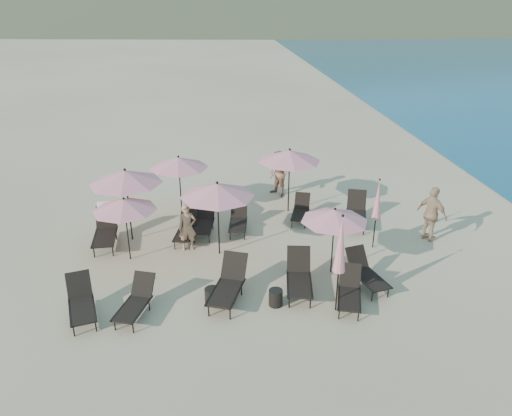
{
  "coord_description": "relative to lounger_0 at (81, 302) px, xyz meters",
  "views": [
    {
      "loc": [
        -1.91,
        -11.48,
        7.77
      ],
      "look_at": [
        -0.31,
        3.5,
        1.1
      ],
      "focal_mm": 35.0,
      "sensor_mm": 36.0,
      "label": 1
    }
  ],
  "objects": [
    {
      "name": "lounger_11",
      "position": [
        8.56,
        4.61,
        0.04
      ],
      "size": [
        1.18,
        1.92,
        1.04
      ],
      "rotation": [
        0.0,
        0.0,
        -0.3
      ],
      "color": "black",
      "rests_on": "ground"
    },
    {
      "name": "side_table_1",
      "position": [
        5.01,
        -0.03,
        -0.21
      ],
      "size": [
        0.38,
        0.38,
        0.46
      ],
      "primitive_type": "cylinder",
      "color": "black",
      "rests_on": "ground"
    },
    {
      "name": "umbrella_closed_1",
      "position": [
        8.63,
        2.84,
        1.22
      ],
      "size": [
        0.28,
        0.28,
        2.39
      ],
      "color": "black",
      "rests_on": "ground"
    },
    {
      "name": "umbrella_closed_0",
      "position": [
        6.55,
        -0.43,
        1.49
      ],
      "size": [
        0.32,
        0.32,
        2.77
      ],
      "color": "black",
      "rests_on": "ground"
    },
    {
      "name": "umbrella_open_4",
      "position": [
        6.35,
        6.0,
        1.74
      ],
      "size": [
        2.3,
        2.3,
        2.47
      ],
      "color": "black",
      "rests_on": "ground"
    },
    {
      "name": "lounger_7",
      "position": [
        2.57,
        4.02,
        -0.04
      ],
      "size": [
        0.85,
        1.59,
        0.87
      ],
      "rotation": [
        0.0,
        0.0,
        -0.19
      ],
      "color": "black",
      "rests_on": "ground"
    },
    {
      "name": "lounger_1",
      "position": [
        1.37,
        -0.07,
        -0.02
      ],
      "size": [
        1.06,
        1.66,
        0.89
      ],
      "rotation": [
        0.0,
        0.0,
        -0.33
      ],
      "color": "black",
      "rests_on": "ground"
    },
    {
      "name": "lounger_6",
      "position": [
        -0.06,
        4.1,
        0.12
      ],
      "size": [
        0.79,
        1.92,
        1.17
      ],
      "rotation": [
        0.0,
        0.0,
        0.05
      ],
      "color": "black",
      "rests_on": "ground"
    },
    {
      "name": "umbrella_open_2",
      "position": [
        6.89,
        1.47,
        1.41
      ],
      "size": [
        1.95,
        1.95,
        2.1
      ],
      "color": "black",
      "rests_on": "ground"
    },
    {
      "name": "umbrella_open_5",
      "position": [
        0.74,
        4.25,
        1.79
      ],
      "size": [
        2.35,
        2.35,
        2.53
      ],
      "color": "black",
      "rests_on": "ground"
    },
    {
      "name": "beachgoer_c",
      "position": [
        10.66,
        3.18,
        0.5
      ],
      "size": [
        0.96,
        1.18,
        1.88
      ],
      "primitive_type": "imported",
      "rotation": [
        0.0,
        0.0,
        2.11
      ],
      "color": "tan",
      "rests_on": "ground"
    },
    {
      "name": "lounger_4",
      "position": [
        6.96,
        -0.2,
        -0.03
      ],
      "size": [
        0.99,
        1.65,
        0.89
      ],
      "rotation": [
        0.0,
        0.0,
        -0.28
      ],
      "color": "black",
      "rests_on": "ground"
    },
    {
      "name": "beachgoer_b",
      "position": [
        6.2,
        7.59,
        0.48
      ],
      "size": [
        1.1,
        1.14,
        1.85
      ],
      "primitive_type": "imported",
      "rotation": [
        0.0,
        0.0,
        -0.92
      ],
      "color": "#A06B52",
      "rests_on": "ground"
    },
    {
      "name": "umbrella_open_1",
      "position": [
        3.63,
        2.96,
        1.73
      ],
      "size": [
        2.29,
        2.29,
        2.46
      ],
      "color": "black",
      "rests_on": "ground"
    },
    {
      "name": "lounger_9",
      "position": [
        4.36,
        4.55,
        -0.03
      ],
      "size": [
        0.78,
        1.6,
        0.89
      ],
      "rotation": [
        0.0,
        0.0,
        -0.13
      ],
      "color": "black",
      "rests_on": "ground"
    },
    {
      "name": "lounger_5",
      "position": [
        7.68,
        0.66,
        -0.01
      ],
      "size": [
        1.0,
        1.71,
        0.92
      ],
      "rotation": [
        0.0,
        0.0,
        0.26
      ],
      "color": "black",
      "rests_on": "ground"
    },
    {
      "name": "lounger_8",
      "position": [
        3.17,
        4.51,
        -0.0
      ],
      "size": [
        0.85,
        1.71,
        0.94
      ],
      "rotation": [
        0.0,
        0.0,
        -0.14
      ],
      "color": "black",
      "rests_on": "ground"
    },
    {
      "name": "side_table_0",
      "position": [
        3.34,
        0.29,
        -0.24
      ],
      "size": [
        0.42,
        0.42,
        0.41
      ],
      "primitive_type": "cylinder",
      "color": "black",
      "rests_on": "ground"
    },
    {
      "name": "umbrella_open_3",
      "position": [
        2.35,
        6.13,
        1.59
      ],
      "size": [
        2.13,
        2.13,
        2.29
      ],
      "color": "black",
      "rests_on": "ground"
    },
    {
      "name": "lounger_3",
      "position": [
        5.75,
        0.58,
        0.03
      ],
      "size": [
        0.93,
        1.85,
        1.02
      ],
      "rotation": [
        0.0,
        0.0,
        -0.15
      ],
      "color": "black",
      "rests_on": "ground"
    },
    {
      "name": "lounger_2",
      "position": [
        3.78,
        0.37,
        0.05
      ],
      "size": [
        1.27,
        1.96,
        1.05
      ],
      "rotation": [
        0.0,
        0.0,
        -0.34
      ],
      "color": "black",
      "rests_on": "ground"
    },
    {
      "name": "ground",
      "position": [
        5.22,
        0.42,
        -0.44
      ],
      "size": [
        800.0,
        800.0,
        0.0
      ],
      "primitive_type": "plane",
      "color": "#D6BA8C",
      "rests_on": "ground"
    },
    {
      "name": "lounger_10",
      "position": [
        6.66,
        5.14,
        -0.05
      ],
      "size": [
        0.96,
        1.57,
        0.85
      ],
      "rotation": [
        0.0,
        0.0,
        -0.29
      ],
      "color": "black",
      "rests_on": "ground"
    },
    {
      "name": "beachgoer_a",
      "position": [
        2.64,
        3.35,
        0.33
      ],
      "size": [
        0.6,
        0.43,
        1.55
      ],
      "primitive_type": "imported",
      "rotation": [
        0.0,
        0.0,
        0.11
      ],
      "color": "tan",
      "rests_on": "ground"
    },
    {
      "name": "lounger_0",
      "position": [
        0.0,
        0.0,
        0.0
      ],
      "size": [
        1.04,
        1.75,
        0.95
      ],
      "rotation": [
        0.0,
        0.0,
        0.27
      ],
      "color": "black",
      "rests_on": "ground"
    },
    {
      "name": "umbrella_open_0",
      "position": [
        0.84,
        2.89,
        1.4
      ],
      "size": [
        1.94,
        1.94,
        2.09
      ],
      "color": "black",
      "rests_on": "ground"
    }
  ]
}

